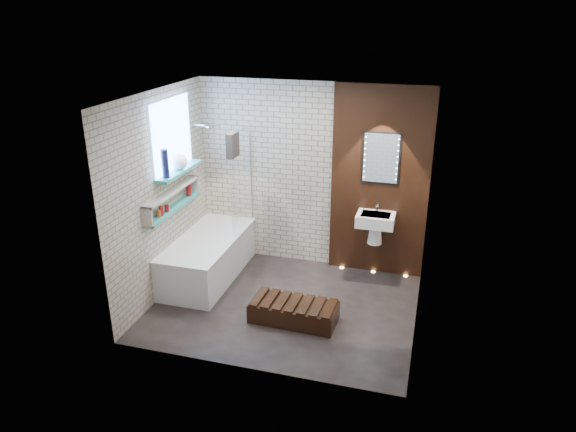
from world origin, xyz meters
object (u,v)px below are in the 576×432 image
(bath_screen, at_px, (242,181))
(led_mirror, at_px, (381,158))
(walnut_step, at_px, (294,312))
(bathtub, at_px, (208,257))
(washbasin, at_px, (375,224))

(bath_screen, height_order, led_mirror, led_mirror)
(led_mirror, xyz_separation_m, walnut_step, (-0.75, -1.53, -1.54))
(bath_screen, relative_size, walnut_step, 1.37)
(bathtub, xyz_separation_m, led_mirror, (2.17, 0.78, 1.36))
(washbasin, distance_m, walnut_step, 1.71)
(bath_screen, xyz_separation_m, walnut_step, (1.07, -1.19, -1.17))
(bathtub, relative_size, led_mirror, 2.49)
(bath_screen, xyz_separation_m, led_mirror, (1.82, 0.34, 0.37))
(bath_screen, height_order, washbasin, bath_screen)
(bathtub, height_order, walnut_step, bathtub)
(walnut_step, bearing_deg, led_mirror, 63.92)
(bath_screen, bearing_deg, washbasin, 5.78)
(led_mirror, distance_m, walnut_step, 2.30)
(bathtub, bearing_deg, walnut_step, -27.76)
(bath_screen, distance_m, washbasin, 1.89)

